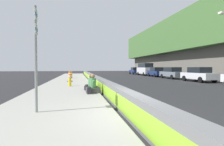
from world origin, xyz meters
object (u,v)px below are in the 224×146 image
parked_car_fourth (172,73)px  parked_car_farther (135,71)px  route_sign_post (36,51)px  construction_barrel (70,75)px  fire_hydrant (70,81)px  seated_person_foreground (93,87)px  parked_car_far (145,69)px  seated_person_rear (91,84)px  parked_car_midline (156,72)px  parked_car_third (199,74)px  seated_person_middle (91,85)px  backpack (89,91)px

parked_car_fourth → parked_car_farther: (17.76, -0.18, 0.00)m
route_sign_post → construction_barrel: bearing=-1.1°
fire_hydrant → seated_person_foreground: seated_person_foreground is taller
route_sign_post → parked_car_far: size_ratio=0.71×
route_sign_post → parked_car_fourth: (17.57, -15.23, -1.35)m
route_sign_post → construction_barrel: size_ratio=3.79×
seated_person_foreground → seated_person_rear: seated_person_foreground is taller
seated_person_rear → parked_car_farther: bearing=-24.4°
seated_person_foreground → parked_car_midline: bearing=-34.7°
parked_car_third → seated_person_rear: bearing=112.7°
construction_barrel → parked_car_midline: bearing=-76.8°
parked_car_third → seated_person_middle: bearing=116.1°
construction_barrel → fire_hydrant: bearing=-178.0°
parked_car_farther → parked_car_third: bearing=179.8°
route_sign_post → seated_person_rear: (6.41, -2.30, -1.74)m
fire_hydrant → parked_car_fourth: size_ratio=0.19×
seated_person_foreground → parked_car_far: parked_car_far is taller
route_sign_post → parked_car_far: route_sign_post is taller
seated_person_foreground → seated_person_middle: 1.19m
construction_barrel → parked_car_midline: size_ratio=0.21×
parked_car_third → parked_car_midline: bearing=-0.1°
parked_car_far → seated_person_foreground: bearing=151.7°
seated_person_foreground → construction_barrel: 15.41m
parked_car_third → parked_car_midline: 11.23m
fire_hydrant → seated_person_middle: seated_person_middle is taller
seated_person_rear → parked_car_fourth: size_ratio=0.23×
seated_person_rear → parked_car_midline: size_ratio=0.23×
route_sign_post → backpack: size_ratio=9.00×
parked_car_third → parked_car_fourth: size_ratio=1.00×
route_sign_post → parked_car_farther: size_ratio=0.79×
route_sign_post → parked_car_fourth: route_sign_post is taller
parked_car_third → parked_car_midline: (11.23, -0.02, 0.00)m
parked_car_third → fire_hydrant: bearing=103.4°
route_sign_post → parked_car_midline: 27.75m
seated_person_foreground → parked_car_third: size_ratio=0.25×
seated_person_rear → parked_car_farther: (28.92, -13.10, 0.39)m
seated_person_rear → parked_car_far: (22.34, -13.14, 0.88)m
fire_hydrant → parked_car_third: (3.45, -14.54, 0.27)m
seated_person_middle → backpack: size_ratio=2.68×
parked_car_third → parked_car_far: bearing=-0.5°
backpack → parked_car_farther: bearing=-23.0°
seated_person_rear → backpack: bearing=174.3°
fire_hydrant → seated_person_foreground: size_ratio=0.77×
fire_hydrant → parked_car_fourth: 17.12m
route_sign_post → seated_person_foreground: bearing=-28.1°
backpack → parked_car_third: bearing=-58.8°
fire_hydrant → seated_person_rear: seated_person_rear is taller
construction_barrel → route_sign_post: bearing=178.9°
route_sign_post → seated_person_middle: bearing=-22.4°
route_sign_post → fire_hydrant: (8.40, -0.77, -1.62)m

